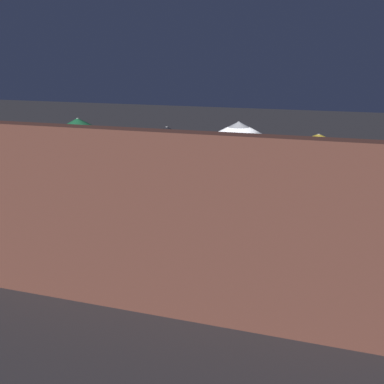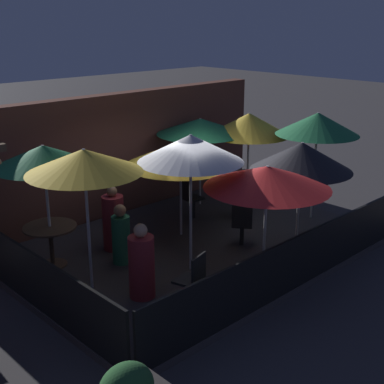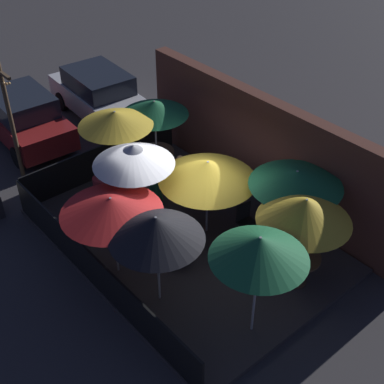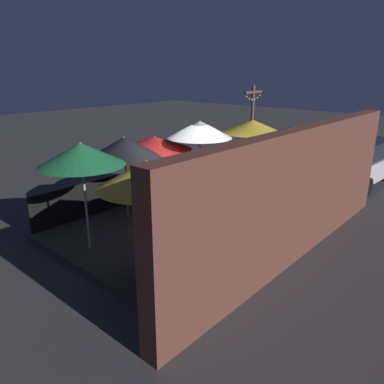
{
  "view_description": "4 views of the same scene",
  "coord_description": "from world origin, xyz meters",
  "px_view_note": "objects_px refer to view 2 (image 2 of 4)",
  "views": [
    {
      "loc": [
        -3.72,
        9.85,
        3.94
      ],
      "look_at": [
        -0.26,
        0.46,
        1.36
      ],
      "focal_mm": 50.0,
      "sensor_mm": 36.0,
      "label": 1
    },
    {
      "loc": [
        -6.94,
        -7.12,
        4.49
      ],
      "look_at": [
        0.11,
        0.22,
        1.15
      ],
      "focal_mm": 50.0,
      "sensor_mm": 36.0,
      "label": 2
    },
    {
      "loc": [
        7.5,
        -6.15,
        8.63
      ],
      "look_at": [
        -0.27,
        0.46,
        1.12
      ],
      "focal_mm": 50.0,
      "sensor_mm": 36.0,
      "label": 3
    },
    {
      "loc": [
        7.17,
        6.04,
        3.97
      ],
      "look_at": [
        0.42,
        0.09,
        1.01
      ],
      "focal_mm": 35.0,
      "sensor_mm": 36.0,
      "label": 4
    }
  ],
  "objects_px": {
    "patio_umbrella_3": "(318,124)",
    "dining_table_0": "(50,234)",
    "patio_umbrella_6": "(191,148)",
    "patron_2": "(142,265)",
    "patio_chair_1": "(235,199)",
    "patio_umbrella_7": "(84,161)",
    "patio_umbrella_4": "(302,157)",
    "patron_0": "(121,237)",
    "patio_chair_3": "(190,197)",
    "patio_chair_2": "(192,279)",
    "patio_umbrella_1": "(249,124)",
    "patio_umbrella_2": "(181,153)",
    "patio_umbrella_5": "(200,126)",
    "patio_umbrella_0": "(43,156)",
    "patron_1": "(113,222)",
    "dining_table_1": "(247,180)",
    "patio_chair_0": "(242,223)",
    "patio_umbrella_8": "(267,177)"
  },
  "relations": [
    {
      "from": "patio_umbrella_3",
      "to": "dining_table_0",
      "type": "height_order",
      "value": "patio_umbrella_3"
    },
    {
      "from": "patio_umbrella_6",
      "to": "patron_2",
      "type": "xyz_separation_m",
      "value": [
        -1.26,
        -0.17,
        -1.69
      ]
    },
    {
      "from": "patio_chair_1",
      "to": "patio_umbrella_7",
      "type": "bearing_deg",
      "value": 157.51
    },
    {
      "from": "patio_umbrella_4",
      "to": "patron_2",
      "type": "distance_m",
      "value": 3.59
    },
    {
      "from": "patio_umbrella_6",
      "to": "patron_0",
      "type": "distance_m",
      "value": 2.18
    },
    {
      "from": "patio_chair_3",
      "to": "patio_umbrella_6",
      "type": "bearing_deg",
      "value": -127.17
    },
    {
      "from": "patio_umbrella_7",
      "to": "patron_0",
      "type": "xyz_separation_m",
      "value": [
        0.96,
        0.43,
        -1.7
      ]
    },
    {
      "from": "patio_umbrella_7",
      "to": "patio_chair_2",
      "type": "xyz_separation_m",
      "value": [
        0.75,
        -1.68,
        -1.7
      ]
    },
    {
      "from": "patio_umbrella_1",
      "to": "patron_0",
      "type": "relative_size",
      "value": 1.95
    },
    {
      "from": "patio_umbrella_2",
      "to": "patio_umbrella_5",
      "type": "distance_m",
      "value": 1.98
    },
    {
      "from": "dining_table_0",
      "to": "patio_chair_3",
      "type": "xyz_separation_m",
      "value": [
        3.49,
        -0.03,
        -0.1
      ]
    },
    {
      "from": "patio_umbrella_4",
      "to": "patio_chair_3",
      "type": "distance_m",
      "value": 3.09
    },
    {
      "from": "patio_umbrella_6",
      "to": "patio_umbrella_0",
      "type": "bearing_deg",
      "value": 132.57
    },
    {
      "from": "patio_umbrella_7",
      "to": "patron_1",
      "type": "distance_m",
      "value": 2.3
    },
    {
      "from": "dining_table_1",
      "to": "patio_chair_0",
      "type": "distance_m",
      "value": 2.6
    },
    {
      "from": "patio_umbrella_2",
      "to": "patio_umbrella_4",
      "type": "height_order",
      "value": "patio_umbrella_4"
    },
    {
      "from": "patio_umbrella_8",
      "to": "patio_chair_1",
      "type": "distance_m",
      "value": 3.04
    },
    {
      "from": "patio_chair_0",
      "to": "patio_chair_1",
      "type": "bearing_deg",
      "value": 8.84
    },
    {
      "from": "patio_umbrella_7",
      "to": "patron_2",
      "type": "height_order",
      "value": "patio_umbrella_7"
    },
    {
      "from": "patio_chair_1",
      "to": "patio_umbrella_0",
      "type": "bearing_deg",
      "value": 140.6
    },
    {
      "from": "dining_table_0",
      "to": "patio_chair_2",
      "type": "xyz_separation_m",
      "value": [
        0.79,
        -2.9,
        -0.11
      ]
    },
    {
      "from": "patio_umbrella_4",
      "to": "patio_umbrella_7",
      "type": "bearing_deg",
      "value": 157.12
    },
    {
      "from": "patio_chair_0",
      "to": "patio_chair_1",
      "type": "relative_size",
      "value": 0.96
    },
    {
      "from": "dining_table_1",
      "to": "patron_2",
      "type": "height_order",
      "value": "patron_2"
    },
    {
      "from": "dining_table_1",
      "to": "patio_chair_2",
      "type": "bearing_deg",
      "value": -148.9
    },
    {
      "from": "patio_chair_0",
      "to": "patio_chair_1",
      "type": "xyz_separation_m",
      "value": [
        0.95,
        1.03,
        0.03
      ]
    },
    {
      "from": "patio_umbrella_6",
      "to": "patio_umbrella_8",
      "type": "height_order",
      "value": "patio_umbrella_6"
    },
    {
      "from": "patio_umbrella_3",
      "to": "patio_umbrella_8",
      "type": "height_order",
      "value": "patio_umbrella_3"
    },
    {
      "from": "patio_umbrella_1",
      "to": "patron_2",
      "type": "xyz_separation_m",
      "value": [
        -4.75,
        -1.83,
        -1.41
      ]
    },
    {
      "from": "patron_1",
      "to": "patron_0",
      "type": "bearing_deg",
      "value": -41.0
    },
    {
      "from": "patio_umbrella_4",
      "to": "patio_chair_2",
      "type": "relative_size",
      "value": 2.35
    },
    {
      "from": "patio_umbrella_2",
      "to": "patio_umbrella_8",
      "type": "bearing_deg",
      "value": -96.16
    },
    {
      "from": "patio_umbrella_6",
      "to": "dining_table_0",
      "type": "xyz_separation_m",
      "value": [
        -1.73,
        1.88,
        -1.63
      ]
    },
    {
      "from": "patio_chair_1",
      "to": "patron_0",
      "type": "bearing_deg",
      "value": 151.4
    },
    {
      "from": "patio_umbrella_1",
      "to": "dining_table_1",
      "type": "relative_size",
      "value": 2.27
    },
    {
      "from": "patio_umbrella_2",
      "to": "patron_0",
      "type": "relative_size",
      "value": 1.98
    },
    {
      "from": "patio_umbrella_7",
      "to": "patio_umbrella_3",
      "type": "bearing_deg",
      "value": -6.82
    },
    {
      "from": "patio_umbrella_6",
      "to": "patio_umbrella_8",
      "type": "bearing_deg",
      "value": -56.73
    },
    {
      "from": "patio_umbrella_5",
      "to": "patio_chair_1",
      "type": "relative_size",
      "value": 2.26
    },
    {
      "from": "patio_umbrella_0",
      "to": "patio_umbrella_8",
      "type": "distance_m",
      "value": 3.87
    },
    {
      "from": "dining_table_0",
      "to": "patron_2",
      "type": "height_order",
      "value": "patron_2"
    },
    {
      "from": "patio_umbrella_7",
      "to": "dining_table_0",
      "type": "relative_size",
      "value": 2.5
    },
    {
      "from": "patio_umbrella_1",
      "to": "patio_chair_2",
      "type": "distance_m",
      "value": 5.38
    },
    {
      "from": "dining_table_0",
      "to": "patron_1",
      "type": "height_order",
      "value": "patron_1"
    },
    {
      "from": "patio_umbrella_1",
      "to": "patio_chair_0",
      "type": "distance_m",
      "value": 2.99
    },
    {
      "from": "patio_umbrella_5",
      "to": "patio_chair_2",
      "type": "bearing_deg",
      "value": -136.1
    },
    {
      "from": "patio_umbrella_0",
      "to": "patio_chair_0",
      "type": "distance_m",
      "value": 4.01
    },
    {
      "from": "patio_umbrella_6",
      "to": "dining_table_0",
      "type": "distance_m",
      "value": 3.04
    },
    {
      "from": "patio_umbrella_0",
      "to": "patio_umbrella_6",
      "type": "relative_size",
      "value": 0.91
    },
    {
      "from": "patio_umbrella_7",
      "to": "patio_chair_3",
      "type": "relative_size",
      "value": 2.57
    }
  ]
}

